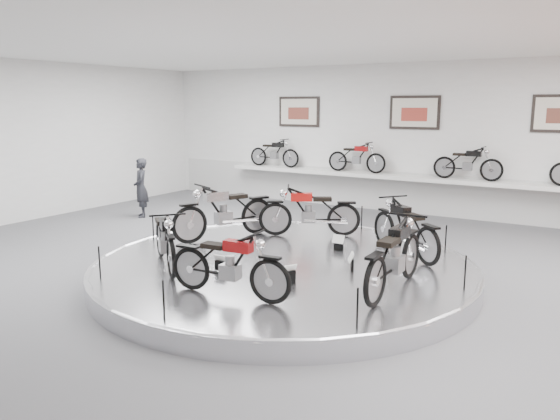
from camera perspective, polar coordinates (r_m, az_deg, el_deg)
The scene contains 19 objects.
floor at distance 9.11m, azimuth -0.61°, elevation -7.62°, with size 16.00×16.00×0.00m, color #515154.
ceiling at distance 8.71m, azimuth -0.66°, elevation 18.20°, with size 16.00×16.00×0.00m, color white.
wall_back at distance 15.06m, azimuth 13.80°, elevation 7.20°, with size 16.00×16.00×0.00m, color white.
dado_band at distance 15.19m, azimuth 13.53°, elevation 1.73°, with size 15.68×0.04×1.10m, color #BCBCBA.
display_platform at distance 9.31m, azimuth 0.38°, elevation -6.25°, with size 6.40×6.40×0.30m, color silver.
platform_rim at distance 9.27m, azimuth 0.38°, elevation -5.54°, with size 6.40×6.40×0.10m, color #B2B2BA.
shelf at distance 14.87m, azimuth 13.27°, elevation 3.30°, with size 11.00×0.55×0.10m, color silver.
poster_left at distance 16.41m, azimuth 1.98°, elevation 10.23°, with size 1.35×0.06×0.88m, color beige.
poster_center at distance 14.99m, azimuth 13.87°, elevation 9.86°, with size 1.35×0.06×0.88m, color beige.
shelf_bike_a at distance 16.61m, azimuth -0.61°, elevation 5.81°, with size 1.22×0.42×0.73m, color black, non-canonical shape.
shelf_bike_b at distance 15.35m, azimuth 8.00°, elevation 5.28°, with size 1.22×0.42×0.73m, color maroon, non-canonical shape.
shelf_bike_c at distance 14.43m, azimuth 19.01°, elevation 4.44°, with size 1.22×0.42×0.73m, color black, non-canonical shape.
bike_a at distance 9.74m, azimuth 12.94°, elevation -1.79°, with size 1.70×0.60×1.00m, color black, non-canonical shape.
bike_b at distance 10.94m, azimuth 3.10°, elevation -0.10°, with size 1.73×0.61×1.02m, color #A9100E, non-canonical shape.
bike_c at distance 10.74m, azimuth -5.84°, elevation -0.10°, with size 1.88×0.66×1.11m, color #A0A0A4, non-canonical shape.
bike_d at distance 9.01m, azimuth -11.92°, elevation -2.90°, with size 1.63×0.58×0.96m, color black, non-canonical shape.
bike_e at distance 7.49m, azimuth -5.36°, elevation -5.60°, with size 1.60×0.57×0.94m, color maroon, non-canonical shape.
bike_f at distance 7.82m, azimuth 11.89°, elevation -4.68°, with size 1.78×0.63×1.05m, color black, non-canonical shape.
visitor at distance 14.68m, azimuth -14.32°, elevation 2.26°, with size 0.56×0.37×1.54m, color black.
Camera 1 is at (4.59, -7.31, 2.90)m, focal length 35.00 mm.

